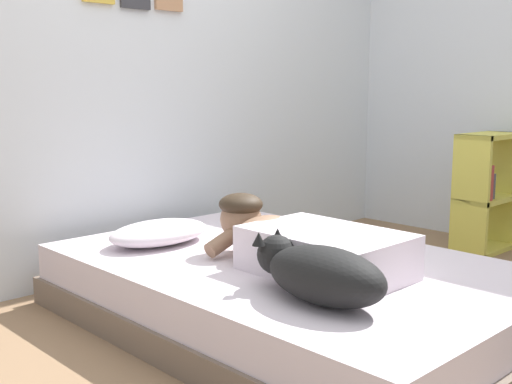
{
  "coord_description": "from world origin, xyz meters",
  "views": [
    {
      "loc": [
        -1.99,
        -1.71,
        1.03
      ],
      "look_at": [
        0.09,
        0.44,
        0.54
      ],
      "focal_mm": 44.83,
      "sensor_mm": 36.0,
      "label": 1
    }
  ],
  "objects": [
    {
      "name": "bed",
      "position": [
        -0.01,
        0.13,
        0.14
      ],
      "size": [
        1.38,
        2.1,
        0.29
      ],
      "color": "#726051",
      "rests_on": "ground"
    },
    {
      "name": "ground_plane",
      "position": [
        0.0,
        0.0,
        0.0
      ],
      "size": [
        12.48,
        12.48,
        0.0
      ],
      "primitive_type": "plane",
      "color": "#8C6B4C"
    },
    {
      "name": "bookshelf",
      "position": [
        1.8,
        0.15,
        0.38
      ],
      "size": [
        0.45,
        0.24,
        0.75
      ],
      "color": "#D8CC4C",
      "rests_on": "ground"
    },
    {
      "name": "cell_phone",
      "position": [
        0.19,
        -0.31,
        0.3
      ],
      "size": [
        0.07,
        0.14,
        0.01
      ],
      "primitive_type": "cube",
      "color": "black",
      "rests_on": "bed"
    },
    {
      "name": "coffee_cup",
      "position": [
        0.2,
        0.44,
        0.33
      ],
      "size": [
        0.12,
        0.09,
        0.07
      ],
      "color": "white",
      "rests_on": "bed"
    },
    {
      "name": "pillow",
      "position": [
        -0.25,
        0.76,
        0.35
      ],
      "size": [
        0.52,
        0.32,
        0.11
      ],
      "primitive_type": "ellipsoid",
      "color": "silver",
      "rests_on": "bed"
    },
    {
      "name": "back_wall",
      "position": [
        -0.0,
        1.35,
        1.25
      ],
      "size": [
        4.24,
        0.12,
        2.5
      ],
      "color": "silver",
      "rests_on": "ground"
    },
    {
      "name": "person_lying",
      "position": [
        -0.07,
        0.02,
        0.4
      ],
      "size": [
        0.43,
        0.92,
        0.27
      ],
      "color": "silver",
      "rests_on": "bed"
    },
    {
      "name": "dog",
      "position": [
        -0.34,
        -0.32,
        0.39
      ],
      "size": [
        0.26,
        0.58,
        0.21
      ],
      "color": "black",
      "rests_on": "bed"
    }
  ]
}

